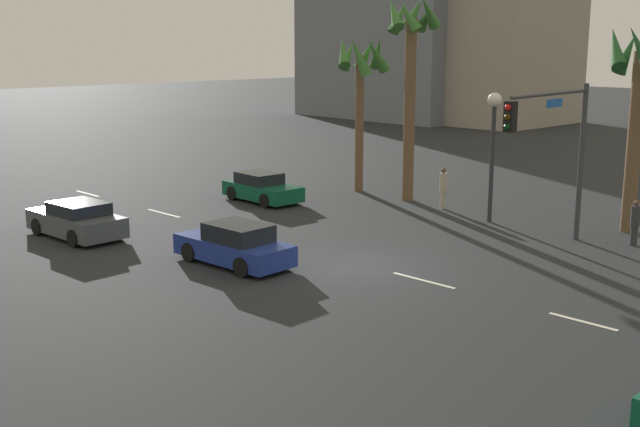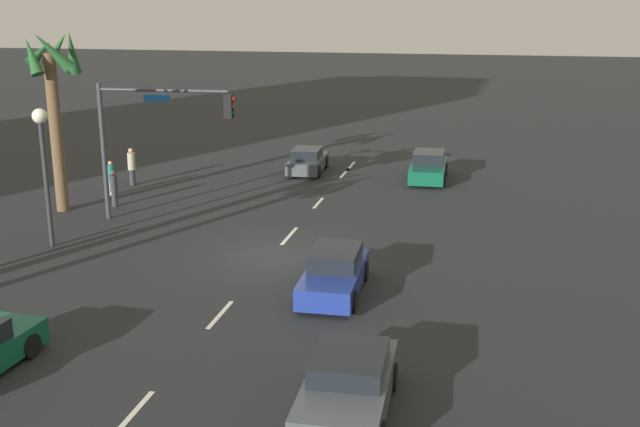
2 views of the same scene
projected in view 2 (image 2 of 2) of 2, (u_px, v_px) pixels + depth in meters
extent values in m
plane|color=#232628|center=(273.00, 255.00, 27.91)|extent=(220.00, 220.00, 0.00)
cube|color=silver|center=(130.00, 417.00, 17.06)|extent=(2.34, 0.14, 0.01)
cube|color=silver|center=(220.00, 315.00, 22.61)|extent=(2.09, 0.14, 0.01)
cube|color=silver|center=(289.00, 236.00, 30.15)|extent=(2.35, 0.14, 0.01)
cube|color=silver|center=(318.00, 203.00, 35.06)|extent=(1.91, 0.14, 0.01)
cube|color=silver|center=(351.00, 166.00, 42.80)|extent=(2.58, 0.14, 0.01)
cube|color=silver|center=(345.00, 173.00, 41.09)|extent=(2.49, 0.14, 0.01)
cube|color=#474C51|center=(347.00, 392.00, 17.09)|extent=(4.30, 1.96, 0.74)
cube|color=black|center=(349.00, 362.00, 17.17)|extent=(2.09, 1.68, 0.46)
cylinder|color=black|center=(297.00, 427.00, 16.06)|extent=(0.65, 0.24, 0.64)
cylinder|color=black|center=(392.00, 376.00, 18.23)|extent=(0.65, 0.24, 0.64)
cylinder|color=black|center=(320.00, 370.00, 18.55)|extent=(0.65, 0.24, 0.64)
cylinder|color=black|center=(31.00, 346.00, 19.83)|extent=(0.65, 0.26, 0.64)
cube|color=navy|center=(334.00, 278.00, 24.18)|extent=(4.32, 1.81, 0.67)
cube|color=black|center=(335.00, 257.00, 24.25)|extent=(2.09, 1.55, 0.57)
cylinder|color=black|center=(353.00, 301.00, 22.83)|extent=(0.65, 0.24, 0.64)
cylinder|color=black|center=(301.00, 297.00, 23.12)|extent=(0.65, 0.24, 0.64)
cylinder|color=black|center=(364.00, 271.00, 25.33)|extent=(0.65, 0.24, 0.64)
cylinder|color=black|center=(317.00, 268.00, 25.62)|extent=(0.65, 0.24, 0.64)
cube|color=#0F5138|center=(428.00, 170.00, 39.43)|extent=(4.39, 1.83, 0.71)
cube|color=black|center=(429.00, 157.00, 39.50)|extent=(2.12, 1.58, 0.58)
cylinder|color=black|center=(443.00, 180.00, 38.05)|extent=(0.64, 0.23, 0.64)
cylinder|color=black|center=(410.00, 179.00, 38.36)|extent=(0.64, 0.23, 0.64)
cylinder|color=black|center=(445.00, 169.00, 40.60)|extent=(0.64, 0.23, 0.64)
cylinder|color=black|center=(414.00, 168.00, 40.91)|extent=(0.64, 0.23, 0.64)
cube|color=#474C51|center=(308.00, 163.00, 41.28)|extent=(3.99, 1.85, 0.63)
cube|color=black|center=(307.00, 154.00, 40.90)|extent=(1.95, 1.55, 0.53)
cylinder|color=black|center=(298.00, 161.00, 42.60)|extent=(0.65, 0.25, 0.64)
cylinder|color=black|center=(326.00, 162.00, 42.34)|extent=(0.65, 0.25, 0.64)
cylinder|color=black|center=(289.00, 170.00, 40.29)|extent=(0.65, 0.25, 0.64)
cylinder|color=black|center=(318.00, 171.00, 40.04)|extent=(0.65, 0.25, 0.64)
cylinder|color=#38383D|center=(104.00, 152.00, 31.81)|extent=(0.20, 0.20, 5.72)
cylinder|color=#38383D|center=(163.00, 90.00, 30.68)|extent=(0.43, 5.43, 0.12)
cube|color=black|center=(229.00, 106.00, 30.42)|extent=(0.34, 0.34, 0.95)
sphere|color=red|center=(233.00, 99.00, 30.31)|extent=(0.20, 0.20, 0.20)
sphere|color=#392605|center=(233.00, 106.00, 30.39)|extent=(0.20, 0.20, 0.20)
sphere|color=black|center=(233.00, 114.00, 30.47)|extent=(0.20, 0.20, 0.20)
cube|color=#1959B2|center=(157.00, 98.00, 30.81)|extent=(0.10, 1.10, 0.28)
cylinder|color=#2D2D33|center=(47.00, 186.00, 28.31)|extent=(0.18, 0.18, 4.65)
sphere|color=#F2EACC|center=(40.00, 116.00, 27.61)|extent=(0.56, 0.56, 0.56)
cylinder|color=#B2A58C|center=(112.00, 188.00, 36.44)|extent=(0.27, 0.27, 0.69)
cylinder|color=#1E7266|center=(111.00, 173.00, 36.25)|extent=(0.36, 0.36, 0.75)
sphere|color=tan|center=(110.00, 163.00, 36.12)|extent=(0.20, 0.20, 0.20)
cylinder|color=#333338|center=(115.00, 199.00, 34.39)|extent=(0.32, 0.32, 0.69)
cylinder|color=#333338|center=(114.00, 183.00, 34.19)|extent=(0.43, 0.43, 0.75)
sphere|color=brown|center=(113.00, 173.00, 34.06)|extent=(0.20, 0.20, 0.20)
cylinder|color=#333338|center=(132.00, 177.00, 38.38)|extent=(0.36, 0.36, 0.79)
cylinder|color=#B2A58C|center=(131.00, 161.00, 38.15)|extent=(0.48, 0.48, 0.86)
sphere|color=tan|center=(131.00, 150.00, 38.01)|extent=(0.23, 0.23, 0.23)
cylinder|color=brown|center=(56.00, 134.00, 32.93)|extent=(0.53, 0.53, 6.84)
cone|color=#235628|center=(56.00, 50.00, 32.75)|extent=(0.74, 1.45, 1.63)
cone|color=#235628|center=(40.00, 53.00, 32.42)|extent=(1.48, 1.12, 1.29)
cone|color=#235628|center=(32.00, 56.00, 31.44)|extent=(1.02, 1.29, 1.66)
cone|color=#235628|center=(52.00, 51.00, 31.17)|extent=(1.51, 1.64, 1.77)
cone|color=#235628|center=(72.00, 52.00, 32.15)|extent=(1.46, 1.01, 1.94)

